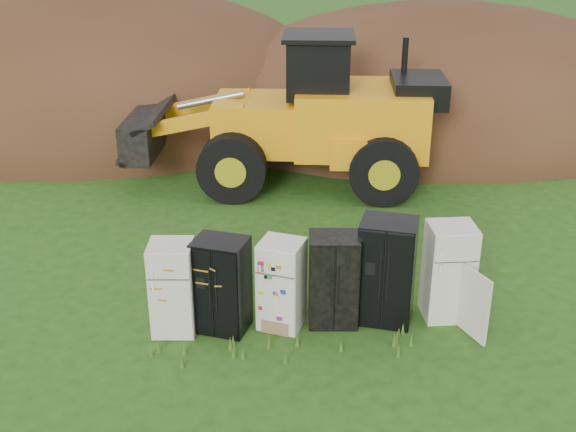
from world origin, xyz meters
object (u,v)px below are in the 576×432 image
fridge_dark_mid (333,280)px  fridge_black_right (387,271)px  fridge_black_side (222,285)px  fridge_open_door (449,271)px  fridge_sticker (282,284)px  wheel_loader (279,111)px  fridge_leftmost (173,288)px

fridge_dark_mid → fridge_black_right: bearing=6.5°
fridge_dark_mid → fridge_black_side: bearing=-173.7°
fridge_open_door → fridge_black_right: bearing=-178.7°
fridge_black_side → fridge_sticker: (1.03, -0.01, -0.03)m
fridge_dark_mid → wheel_loader: 7.02m
fridge_black_side → fridge_leftmost: bearing=-158.1°
fridge_leftmost → fridge_open_door: bearing=5.8°
fridge_dark_mid → fridge_black_right: (0.94, 0.01, 0.12)m
fridge_sticker → fridge_black_right: (1.85, 0.05, 0.14)m
fridge_sticker → wheel_loader: (0.55, 6.96, 1.14)m
wheel_loader → fridge_leftmost: bearing=-100.9°
fridge_black_right → wheel_loader: 7.10m
fridge_dark_mid → fridge_open_door: (2.05, 0.01, 0.05)m
fridge_black_side → wheel_loader: wheel_loader is taller
fridge_sticker → fridge_black_right: bearing=26.1°
fridge_black_side → fridge_open_door: size_ratio=0.96×
fridge_black_side → fridge_open_door: 4.00m
fridge_sticker → wheel_loader: bearing=110.1°
fridge_leftmost → wheel_loader: size_ratio=0.21×
fridge_sticker → fridge_open_door: bearing=25.5°
fridge_leftmost → wheel_loader: wheel_loader is taller
fridge_open_door → fridge_sticker: bearing=-177.8°
fridge_leftmost → fridge_dark_mid: size_ratio=0.99×
fridge_black_side → fridge_sticker: bearing=21.4°
fridge_leftmost → fridge_black_side: size_ratio=0.98×
fridge_sticker → fridge_open_door: (2.96, 0.05, 0.07)m
fridge_sticker → fridge_dark_mid: size_ratio=0.97×
fridge_leftmost → fridge_open_door: size_ratio=0.94×
fridge_black_side → wheel_loader: (1.58, 6.94, 1.10)m
fridge_black_side → fridge_black_right: bearing=22.9°
fridge_black_side → fridge_sticker: 1.03m
fridge_black_side → fridge_dark_mid: 1.94m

